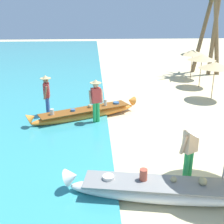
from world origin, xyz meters
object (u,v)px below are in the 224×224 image
object	(u,v)px
palm_tree_tall_inland	(212,2)
boat_orange_midground	(86,113)
person_tourist_customer	(190,149)
person_vendor_hatted	(96,99)
person_vendor_assistant	(47,93)
boat_white_foreground	(164,191)

from	to	relation	value
palm_tree_tall_inland	boat_orange_midground	bearing A→B (deg)	-133.46
boat_orange_midground	person_tourist_customer	distance (m)	5.49
person_vendor_hatted	person_vendor_assistant	xyz separation A→B (m)	(-2.02, 0.88, -0.00)
boat_white_foreground	palm_tree_tall_inland	distance (m)	16.52
boat_white_foreground	person_vendor_hatted	size ratio (longest dim) A/B	2.66
person_vendor_hatted	palm_tree_tall_inland	xyz separation A→B (m)	(8.13, 9.64, 3.80)
person_vendor_assistant	boat_orange_midground	bearing A→B (deg)	-10.16
boat_orange_midground	palm_tree_tall_inland	bearing A→B (deg)	46.54
boat_white_foreground	person_vendor_hatted	bearing A→B (deg)	107.73
person_tourist_customer	boat_orange_midground	bearing A→B (deg)	120.42
boat_white_foreground	person_vendor_hatted	world-z (taller)	person_vendor_hatted
person_tourist_customer	person_vendor_hatted	bearing A→B (deg)	119.53
boat_white_foreground	boat_orange_midground	size ratio (longest dim) A/B	1.06
person_vendor_hatted	person_tourist_customer	size ratio (longest dim) A/B	1.06
person_vendor_assistant	palm_tree_tall_inland	size ratio (longest dim) A/B	0.30
boat_orange_midground	person_tourist_customer	size ratio (longest dim) A/B	2.68
boat_white_foreground	boat_orange_midground	xyz separation A→B (m)	(-1.97, 5.40, -0.02)
boat_white_foreground	palm_tree_tall_inland	bearing A→B (deg)	65.46
person_vendor_assistant	person_tourist_customer	bearing A→B (deg)	-48.92
boat_white_foreground	person_vendor_hatted	distance (m)	5.10
person_vendor_hatted	boat_orange_midground	bearing A→B (deg)	126.11
person_vendor_assistant	palm_tree_tall_inland	xyz separation A→B (m)	(10.15, 8.75, 3.80)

